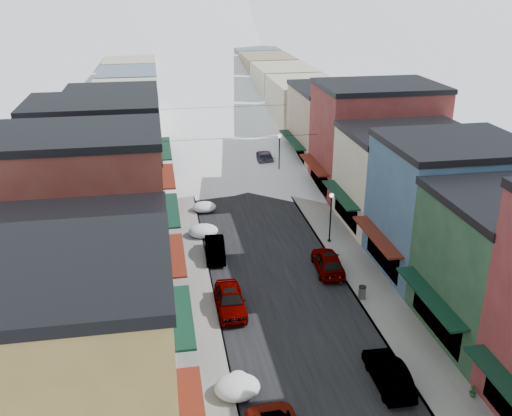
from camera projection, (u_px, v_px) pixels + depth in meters
name	position (u px, v px, depth m)	size (l,w,h in m)	color
road	(220.00, 144.00, 78.97)	(10.00, 160.00, 0.01)	black
sidewalk_left	(172.00, 146.00, 77.89)	(3.20, 160.00, 0.15)	gray
sidewalk_right	(266.00, 141.00, 80.00)	(3.20, 160.00, 0.15)	gray
curb_left	(183.00, 145.00, 78.14)	(0.10, 160.00, 0.15)	slate
curb_right	(256.00, 142.00, 79.75)	(0.10, 160.00, 0.15)	slate
bldg_l_yellow	(55.00, 388.00, 23.61)	(11.30, 8.70, 11.50)	#BF9346
bldg_l_cream	(80.00, 302.00, 31.74)	(11.30, 8.20, 9.50)	#BAAF96
bldg_l_brick_near	(83.00, 221.00, 38.39)	(12.30, 8.20, 12.50)	maroon
bldg_l_grayblue	(102.00, 200.00, 46.89)	(11.30, 9.20, 9.00)	gray
bldg_l_brick_far	(97.00, 157.00, 54.56)	(13.30, 9.20, 11.00)	brown
bldg_l_tan	(114.00, 135.00, 64.03)	(11.30, 11.20, 10.00)	#977A63
bldg_r_blue	(448.00, 206.00, 43.53)	(11.30, 9.20, 10.50)	#345576
bldg_r_cream	(405.00, 177.00, 52.10)	(12.30, 9.20, 9.00)	beige
bldg_r_brick_far	(375.00, 138.00, 59.92)	(13.30, 9.20, 11.50)	maroon
bldg_r_tan	(337.00, 125.00, 69.26)	(11.30, 11.20, 9.50)	tan
distant_blocks	(204.00, 86.00, 98.44)	(34.00, 55.00, 8.00)	gray
overhead_cables	(231.00, 121.00, 65.23)	(16.40, 15.04, 0.04)	black
car_silver_sedan	(230.00, 300.00, 39.33)	(1.97, 4.91, 1.67)	#AFB3B8
car_dark_hatch	(215.00, 249.00, 46.91)	(1.56, 4.48, 1.48)	black
car_silver_wagon	(194.00, 163.00, 68.53)	(1.97, 4.85, 1.41)	#9EA2A6
car_green_sedan	(388.00, 373.00, 32.21)	(1.62, 4.65, 1.53)	black
car_gray_suv	(328.00, 262.00, 44.60)	(2.01, 4.98, 1.70)	gray
car_black_sedan	(264.00, 158.00, 70.14)	(2.40, 5.90, 1.71)	black
car_lane_silver	(215.00, 142.00, 77.30)	(1.61, 4.00, 1.36)	gray
car_lane_white	(221.00, 131.00, 82.33)	(2.85, 6.18, 1.72)	silver
trash_can	(362.00, 292.00, 40.69)	(0.56, 0.56, 0.95)	#595B5E
streetlamp_near	(331.00, 211.00, 48.62)	(0.37, 0.37, 4.45)	black
streetlamp_far	(279.00, 150.00, 65.00)	(0.40, 0.40, 4.85)	black
planter_far	(473.00, 391.00, 31.22)	(0.38, 0.38, 0.67)	#265329
snow_pile_near	(237.00, 386.00, 31.53)	(2.56, 2.78, 1.08)	white
snow_pile_mid	(204.00, 231.00, 50.78)	(2.61, 2.81, 1.10)	white
snow_pile_far	(204.00, 207.00, 56.20)	(2.33, 2.63, 0.99)	white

